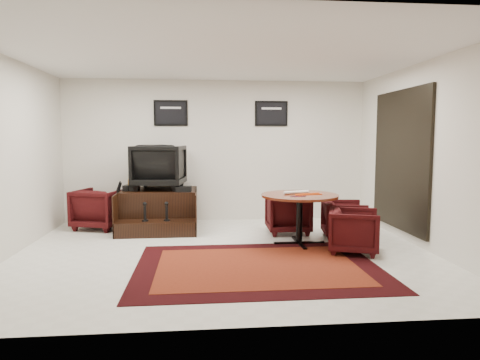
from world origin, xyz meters
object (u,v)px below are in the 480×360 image
at_px(table_chair_back, 288,212).
at_px(table_chair_corner, 354,229).
at_px(shine_chair, 159,165).
at_px(armchair_side, 99,207).
at_px(shine_podium, 159,211).
at_px(table_chair_window, 344,217).
at_px(meeting_table, 300,200).

distance_m(table_chair_back, table_chair_corner, 1.53).
relative_size(shine_chair, armchair_side, 1.14).
bearing_deg(table_chair_back, shine_podium, -13.43).
distance_m(shine_chair, armchair_side, 1.34).
height_order(shine_podium, table_chair_window, shine_podium).
relative_size(table_chair_back, table_chair_corner, 1.07).
distance_m(armchair_side, table_chair_corner, 4.56).
bearing_deg(table_chair_corner, shine_podium, 75.48).
xyz_separation_m(shine_chair, table_chair_back, (2.28, -0.75, -0.80)).
distance_m(armchair_side, table_chair_back, 3.45).
height_order(shine_podium, table_chair_corner, shine_podium).
height_order(shine_chair, table_chair_back, shine_chair).
xyz_separation_m(armchair_side, table_chair_back, (3.38, -0.69, -0.03)).
xyz_separation_m(meeting_table, table_chair_corner, (0.67, -0.57, -0.34)).
bearing_deg(shine_chair, shine_podium, 97.24).
bearing_deg(armchair_side, table_chair_back, -174.52).
bearing_deg(table_chair_window, meeting_table, 121.74).
xyz_separation_m(armchair_side, table_chair_corner, (4.07, -2.06, -0.06)).
distance_m(meeting_table, table_chair_window, 0.99).
relative_size(shine_chair, meeting_table, 0.77).
bearing_deg(table_chair_back, shine_chair, -16.74).
xyz_separation_m(shine_podium, table_chair_back, (2.28, -0.61, 0.05)).
bearing_deg(shine_podium, table_chair_window, -18.28).
height_order(shine_chair, table_chair_window, shine_chair).
bearing_deg(shine_podium, shine_chair, 90.00).
bearing_deg(shine_podium, armchair_side, 175.63).
bearing_deg(meeting_table, shine_podium, 148.57).
bearing_deg(table_chair_corner, shine_chair, 73.60).
bearing_deg(shine_podium, table_chair_corner, -33.67).
distance_m(table_chair_back, table_chair_window, 0.96).
bearing_deg(table_chair_window, table_chair_back, 71.81).
bearing_deg(shine_chair, table_chair_back, 169.02).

